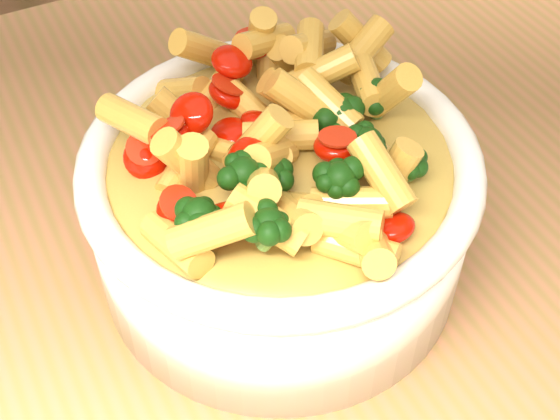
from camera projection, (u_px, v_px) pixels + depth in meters
name	position (u px, v px, depth m)	size (l,w,h in m)	color
table	(420.00, 317.00, 0.61)	(1.20, 0.80, 0.90)	#AE714A
serving_bowl	(280.00, 209.00, 0.48)	(0.24, 0.24, 0.10)	white
pasta_salad	(280.00, 131.00, 0.43)	(0.19, 0.19, 0.04)	#F4BE4D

